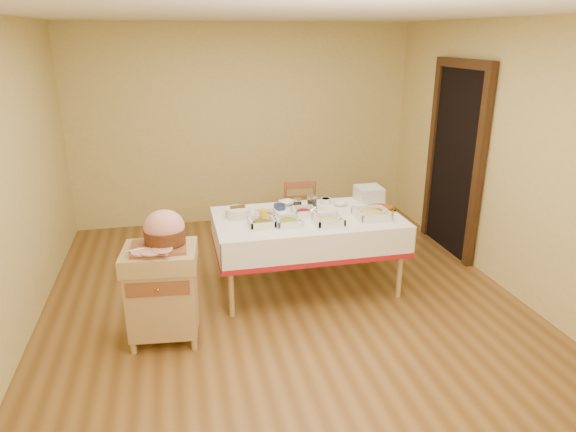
% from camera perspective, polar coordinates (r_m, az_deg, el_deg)
% --- Properties ---
extents(room_shell, '(5.00, 5.00, 5.00)m').
position_cam_1_polar(room_shell, '(4.52, -0.42, 4.88)').
color(room_shell, brown).
rests_on(room_shell, ground).
extents(doorway, '(0.09, 1.10, 2.20)m').
position_cam_1_polar(doorway, '(6.20, 18.12, 6.15)').
color(doorway, black).
rests_on(doorway, ground).
extents(dining_table, '(1.82, 1.02, 0.76)m').
position_cam_1_polar(dining_table, '(5.09, 2.17, -1.76)').
color(dining_table, tan).
rests_on(dining_table, ground).
extents(butcher_cart, '(0.63, 0.55, 0.83)m').
position_cam_1_polar(butcher_cart, '(4.38, -13.77, -7.86)').
color(butcher_cart, tan).
rests_on(butcher_cart, ground).
extents(dining_chair, '(0.42, 0.41, 0.88)m').
position_cam_1_polar(dining_chair, '(5.82, 1.52, -0.49)').
color(dining_chair, brown).
rests_on(dining_chair, ground).
extents(ham_on_board, '(0.46, 0.44, 0.31)m').
position_cam_1_polar(ham_on_board, '(4.22, -13.66, -1.69)').
color(ham_on_board, brown).
rests_on(ham_on_board, butcher_cart).
extents(serving_dish_a, '(0.24, 0.23, 0.10)m').
position_cam_1_polar(serving_dish_a, '(4.77, -2.93, -0.74)').
color(serving_dish_a, silver).
rests_on(serving_dish_a, dining_table).
extents(serving_dish_b, '(0.23, 0.23, 0.10)m').
position_cam_1_polar(serving_dish_b, '(4.80, 0.07, -0.61)').
color(serving_dish_b, silver).
rests_on(serving_dish_b, dining_table).
extents(serving_dish_c, '(0.26, 0.26, 0.10)m').
position_cam_1_polar(serving_dish_c, '(4.83, 4.53, -0.51)').
color(serving_dish_c, silver).
rests_on(serving_dish_c, dining_table).
extents(serving_dish_d, '(0.31, 0.31, 0.12)m').
position_cam_1_polar(serving_dish_d, '(5.04, 9.31, 0.21)').
color(serving_dish_d, silver).
rests_on(serving_dish_d, dining_table).
extents(serving_dish_e, '(0.21, 0.20, 0.10)m').
position_cam_1_polar(serving_dish_e, '(4.98, -2.42, 0.11)').
color(serving_dish_e, silver).
rests_on(serving_dish_e, dining_table).
extents(serving_dish_f, '(0.23, 0.22, 0.10)m').
position_cam_1_polar(serving_dish_f, '(5.06, 1.78, 0.47)').
color(serving_dish_f, silver).
rests_on(serving_dish_f, dining_table).
extents(small_bowl_left, '(0.11, 0.11, 0.05)m').
position_cam_1_polar(small_bowl_left, '(5.18, -5.86, 0.81)').
color(small_bowl_left, silver).
rests_on(small_bowl_left, dining_table).
extents(small_bowl_mid, '(0.12, 0.12, 0.05)m').
position_cam_1_polar(small_bowl_mid, '(5.23, -0.95, 1.07)').
color(small_bowl_mid, navy).
rests_on(small_bowl_mid, dining_table).
extents(small_bowl_right, '(0.11, 0.11, 0.06)m').
position_cam_1_polar(small_bowl_right, '(5.42, 4.21, 1.72)').
color(small_bowl_right, silver).
rests_on(small_bowl_right, dining_table).
extents(bowl_white_imported, '(0.20, 0.20, 0.04)m').
position_cam_1_polar(bowl_white_imported, '(5.37, -0.10, 1.48)').
color(bowl_white_imported, silver).
rests_on(bowl_white_imported, dining_table).
extents(bowl_small_imported, '(0.16, 0.16, 0.05)m').
position_cam_1_polar(bowl_small_imported, '(5.38, 5.81, 1.43)').
color(bowl_small_imported, silver).
rests_on(bowl_small_imported, dining_table).
extents(preserve_jar_left, '(0.09, 0.09, 0.11)m').
position_cam_1_polar(preserve_jar_left, '(5.23, 1.08, 1.31)').
color(preserve_jar_left, silver).
rests_on(preserve_jar_left, dining_table).
extents(preserve_jar_right, '(0.11, 0.11, 0.13)m').
position_cam_1_polar(preserve_jar_right, '(5.24, 2.68, 1.47)').
color(preserve_jar_right, silver).
rests_on(preserve_jar_right, dining_table).
extents(mustard_bottle, '(0.06, 0.06, 0.17)m').
position_cam_1_polar(mustard_bottle, '(4.82, -2.72, 0.04)').
color(mustard_bottle, yellow).
rests_on(mustard_bottle, dining_table).
extents(bread_basket, '(0.25, 0.25, 0.11)m').
position_cam_1_polar(bread_basket, '(5.03, -5.59, 0.42)').
color(bread_basket, white).
rests_on(bread_basket, dining_table).
extents(plate_stack, '(0.27, 0.27, 0.15)m').
position_cam_1_polar(plate_stack, '(5.57, 8.97, 2.49)').
color(plate_stack, silver).
rests_on(plate_stack, dining_table).
extents(brass_platter, '(0.35, 0.25, 0.05)m').
position_cam_1_polar(brass_platter, '(5.26, 10.07, 0.79)').
color(brass_platter, '#BE8835').
rests_on(brass_platter, dining_table).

